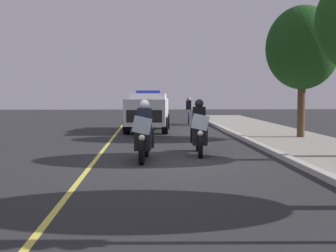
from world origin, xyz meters
TOP-DOWN VIEW (x-y plane):
  - ground_plane at (0.00, 0.00)m, footprint 80.00×80.00m
  - curb_strip at (0.00, 3.31)m, footprint 48.00×0.24m
  - lane_stripe_center at (0.00, -2.12)m, footprint 48.00×0.12m
  - police_motorcycle_lead_left at (-0.31, -0.73)m, footprint 2.14×0.62m
  - police_motorcycle_lead_right at (-1.47, 0.98)m, footprint 2.14×0.62m
  - police_suv at (-9.95, -0.60)m, footprint 5.03×2.37m
  - cyclist_background at (-14.45, 1.88)m, footprint 1.76×0.34m
  - tree_far_back at (-5.74, 5.73)m, footprint 2.99×2.99m

SIDE VIEW (x-z plane):
  - ground_plane at x=0.00m, z-range 0.00..0.00m
  - lane_stripe_center at x=0.00m, z-range 0.00..0.01m
  - curb_strip at x=0.00m, z-range 0.00..0.15m
  - police_motorcycle_lead_left at x=-0.31m, z-range -0.16..1.56m
  - police_motorcycle_lead_right at x=-1.47m, z-range -0.16..1.56m
  - cyclist_background at x=-14.45m, z-range 0.00..1.69m
  - police_suv at x=-9.95m, z-range 0.04..2.09m
  - tree_far_back at x=-5.74m, z-range 1.06..6.45m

